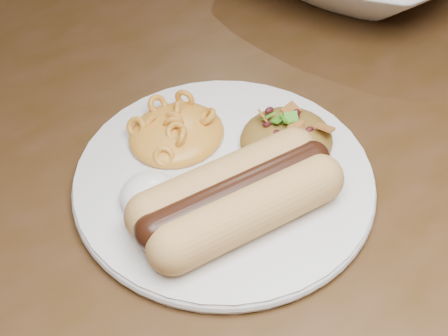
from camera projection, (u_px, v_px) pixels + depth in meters
table at (106, 196)px, 0.72m from camera, size 1.60×0.90×0.75m
plate at (224, 181)px, 0.60m from camera, size 0.34×0.34×0.01m
hotdog at (237, 196)px, 0.55m from camera, size 0.15×0.09×0.04m
mac_and_cheese at (176, 124)px, 0.61m from camera, size 0.10×0.09×0.03m
sour_cream at (149, 190)px, 0.56m from camera, size 0.06×0.06×0.03m
taco_salad at (287, 133)px, 0.61m from camera, size 0.09×0.08×0.04m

